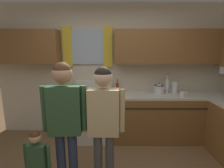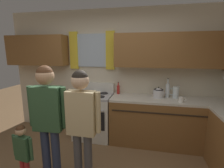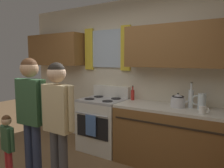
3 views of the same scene
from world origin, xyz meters
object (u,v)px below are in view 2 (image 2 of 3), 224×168
(bottle_sauce_red, at_px, (118,89))
(adult_in_plaid, at_px, (81,117))
(bottle_tall_clear, at_px, (167,90))
(stovetop_kettle, at_px, (158,93))
(mug_ceramic_white, at_px, (181,100))
(water_pitcher, at_px, (176,92))
(adult_holding_child, at_px, (48,113))
(stove_oven, at_px, (94,115))
(small_child, at_px, (23,150))

(bottle_sauce_red, relative_size, adult_in_plaid, 0.16)
(bottle_tall_clear, xyz_separation_m, bottle_sauce_red, (-0.96, 0.09, -0.05))
(bottle_tall_clear, xyz_separation_m, stovetop_kettle, (-0.17, -0.05, -0.05))
(mug_ceramic_white, xyz_separation_m, water_pitcher, (-0.06, 0.26, 0.06))
(mug_ceramic_white, bearing_deg, water_pitcher, 103.14)
(adult_holding_child, bearing_deg, stove_oven, 83.76)
(adult_holding_child, height_order, small_child, adult_holding_child)
(adult_in_plaid, xyz_separation_m, small_child, (-0.71, -0.19, -0.42))
(stovetop_kettle, xyz_separation_m, small_child, (-1.70, -1.56, -0.43))
(stovetop_kettle, bearing_deg, stove_oven, -177.76)
(stove_oven, height_order, bottle_tall_clear, bottle_tall_clear)
(adult_in_plaid, bearing_deg, bottle_sauce_red, 82.59)
(adult_in_plaid, distance_m, small_child, 0.84)
(mug_ceramic_white, distance_m, stovetop_kettle, 0.43)
(bottle_sauce_red, bearing_deg, adult_in_plaid, -97.41)
(bottle_tall_clear, bearing_deg, water_pitcher, -8.12)
(adult_holding_child, relative_size, adult_in_plaid, 1.03)
(stove_oven, distance_m, bottle_sauce_red, 0.74)
(water_pitcher, xyz_separation_m, adult_in_plaid, (-1.30, -1.41, -0.03))
(stove_oven, relative_size, adult_in_plaid, 0.71)
(bottle_tall_clear, bearing_deg, adult_holding_child, -137.53)
(water_pitcher, relative_size, adult_in_plaid, 0.14)
(stove_oven, bearing_deg, adult_holding_child, -96.24)
(bottle_tall_clear, distance_m, small_child, 2.51)
(stovetop_kettle, bearing_deg, mug_ceramic_white, -31.47)
(mug_ceramic_white, bearing_deg, stove_oven, 173.89)
(bottle_sauce_red, height_order, adult_in_plaid, adult_in_plaid)
(adult_in_plaid, relative_size, small_child, 1.73)
(bottle_sauce_red, distance_m, adult_in_plaid, 1.52)
(stovetop_kettle, distance_m, adult_holding_child, 2.00)
(stovetop_kettle, height_order, adult_in_plaid, adult_in_plaid)
(mug_ceramic_white, xyz_separation_m, adult_holding_child, (-1.79, -1.18, 0.06))
(adult_in_plaid, height_order, small_child, adult_in_plaid)
(bottle_sauce_red, bearing_deg, stove_oven, -158.84)
(adult_holding_child, bearing_deg, mug_ceramic_white, 33.32)
(mug_ceramic_white, height_order, adult_in_plaid, adult_in_plaid)
(bottle_tall_clear, xyz_separation_m, mug_ceramic_white, (0.20, -0.28, -0.09))
(bottle_tall_clear, height_order, adult_holding_child, adult_holding_child)
(adult_in_plaid, bearing_deg, small_child, -165.14)
(bottle_tall_clear, relative_size, small_child, 0.41)
(adult_holding_child, bearing_deg, bottle_sauce_red, 67.77)
(bottle_tall_clear, relative_size, adult_in_plaid, 0.24)
(stove_oven, bearing_deg, water_pitcher, 2.89)
(water_pitcher, distance_m, small_child, 2.60)
(stove_oven, distance_m, small_child, 1.57)
(bottle_tall_clear, distance_m, water_pitcher, 0.15)
(mug_ceramic_white, relative_size, stovetop_kettle, 0.46)
(bottle_sauce_red, distance_m, small_child, 1.97)
(bottle_tall_clear, relative_size, adult_holding_child, 0.23)
(stove_oven, xyz_separation_m, bottle_tall_clear, (1.44, 0.10, 0.57))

